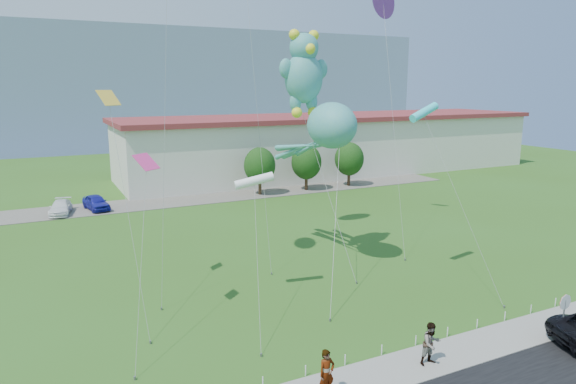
{
  "coord_description": "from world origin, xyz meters",
  "views": [
    {
      "loc": [
        -12.51,
        -18.87,
        12.22
      ],
      "look_at": [
        0.75,
        8.0,
        6.01
      ],
      "focal_mm": 32.0,
      "sensor_mm": 36.0,
      "label": 1
    }
  ],
  "objects_px": {
    "warehouse": "(335,143)",
    "octopus_kite": "(324,134)",
    "parked_car_blue": "(96,202)",
    "stop_sign": "(565,307)",
    "teddy_bear_kite": "(304,72)",
    "pedestrian_right": "(431,344)",
    "parked_car_white": "(61,207)",
    "pedestrian_left": "(327,373)"
  },
  "relations": [
    {
      "from": "pedestrian_left",
      "to": "parked_car_blue",
      "type": "height_order",
      "value": "pedestrian_left"
    },
    {
      "from": "stop_sign",
      "to": "pedestrian_right",
      "type": "xyz_separation_m",
      "value": [
        -7.13,
        1.18,
        -0.8
      ]
    },
    {
      "from": "stop_sign",
      "to": "parked_car_blue",
      "type": "xyz_separation_m",
      "value": [
        -17.13,
        38.7,
        -1.07
      ]
    },
    {
      "from": "parked_car_blue",
      "to": "parked_car_white",
      "type": "bearing_deg",
      "value": 174.93
    },
    {
      "from": "stop_sign",
      "to": "parked_car_white",
      "type": "bearing_deg",
      "value": 118.07
    },
    {
      "from": "parked_car_blue",
      "to": "teddy_bear_kite",
      "type": "relative_size",
      "value": 0.27
    },
    {
      "from": "stop_sign",
      "to": "pedestrian_right",
      "type": "distance_m",
      "value": 7.27
    },
    {
      "from": "stop_sign",
      "to": "pedestrian_left",
      "type": "distance_m",
      "value": 12.59
    },
    {
      "from": "stop_sign",
      "to": "teddy_bear_kite",
      "type": "distance_m",
      "value": 20.36
    },
    {
      "from": "warehouse",
      "to": "pedestrian_right",
      "type": "relative_size",
      "value": 31.38
    },
    {
      "from": "octopus_kite",
      "to": "teddy_bear_kite",
      "type": "xyz_separation_m",
      "value": [
        -0.93,
        1.09,
        4.05
      ]
    },
    {
      "from": "warehouse",
      "to": "pedestrian_left",
      "type": "relative_size",
      "value": 30.85
    },
    {
      "from": "warehouse",
      "to": "octopus_kite",
      "type": "distance_m",
      "value": 39.88
    },
    {
      "from": "teddy_bear_kite",
      "to": "parked_car_blue",
      "type": "bearing_deg",
      "value": 116.62
    },
    {
      "from": "stop_sign",
      "to": "teddy_bear_kite",
      "type": "bearing_deg",
      "value": 109.76
    },
    {
      "from": "stop_sign",
      "to": "parked_car_white",
      "type": "xyz_separation_m",
      "value": [
        -20.42,
        38.31,
        -1.17
      ]
    },
    {
      "from": "pedestrian_left",
      "to": "parked_car_white",
      "type": "height_order",
      "value": "pedestrian_left"
    },
    {
      "from": "pedestrian_right",
      "to": "parked_car_white",
      "type": "distance_m",
      "value": 39.43
    },
    {
      "from": "parked_car_white",
      "to": "stop_sign",
      "type": "bearing_deg",
      "value": -51.18
    },
    {
      "from": "octopus_kite",
      "to": "stop_sign",
      "type": "bearing_deg",
      "value": -72.1
    },
    {
      "from": "pedestrian_left",
      "to": "pedestrian_right",
      "type": "relative_size",
      "value": 1.02
    },
    {
      "from": "warehouse",
      "to": "parked_car_blue",
      "type": "relative_size",
      "value": 14.1
    },
    {
      "from": "parked_car_blue",
      "to": "octopus_kite",
      "type": "distance_m",
      "value": 28.08
    },
    {
      "from": "warehouse",
      "to": "stop_sign",
      "type": "xyz_separation_m",
      "value": [
        -16.5,
        -48.21,
        -2.26
      ]
    },
    {
      "from": "warehouse",
      "to": "pedestrian_left",
      "type": "xyz_separation_m",
      "value": [
        -29.01,
        -47.08,
        -3.04
      ]
    },
    {
      "from": "warehouse",
      "to": "octopus_kite",
      "type": "relative_size",
      "value": 4.63
    },
    {
      "from": "octopus_kite",
      "to": "teddy_bear_kite",
      "type": "relative_size",
      "value": 0.83
    },
    {
      "from": "warehouse",
      "to": "teddy_bear_kite",
      "type": "bearing_deg",
      "value": -124.58
    },
    {
      "from": "parked_car_blue",
      "to": "octopus_kite",
      "type": "relative_size",
      "value": 0.33
    },
    {
      "from": "pedestrian_right",
      "to": "parked_car_white",
      "type": "bearing_deg",
      "value": 111.23
    },
    {
      "from": "pedestrian_left",
      "to": "teddy_bear_kite",
      "type": "height_order",
      "value": "teddy_bear_kite"
    },
    {
      "from": "warehouse",
      "to": "teddy_bear_kite",
      "type": "xyz_separation_m",
      "value": [
        -22.23,
        -32.25,
        9.02
      ]
    },
    {
      "from": "parked_car_blue",
      "to": "octopus_kite",
      "type": "height_order",
      "value": "octopus_kite"
    },
    {
      "from": "parked_car_white",
      "to": "parked_car_blue",
      "type": "bearing_deg",
      "value": 17.52
    },
    {
      "from": "parked_car_white",
      "to": "pedestrian_right",
      "type": "bearing_deg",
      "value": -59.55
    },
    {
      "from": "octopus_kite",
      "to": "teddy_bear_kite",
      "type": "height_order",
      "value": "teddy_bear_kite"
    },
    {
      "from": "pedestrian_right",
      "to": "teddy_bear_kite",
      "type": "bearing_deg",
      "value": 86.11
    },
    {
      "from": "parked_car_white",
      "to": "octopus_kite",
      "type": "bearing_deg",
      "value": -45.57
    },
    {
      "from": "pedestrian_right",
      "to": "parked_car_white",
      "type": "xyz_separation_m",
      "value": [
        -13.29,
        37.13,
        -0.38
      ]
    },
    {
      "from": "parked_car_blue",
      "to": "teddy_bear_kite",
      "type": "distance_m",
      "value": 28.28
    },
    {
      "from": "warehouse",
      "to": "parked_car_blue",
      "type": "height_order",
      "value": "warehouse"
    },
    {
      "from": "stop_sign",
      "to": "teddy_bear_kite",
      "type": "relative_size",
      "value": 0.16
    }
  ]
}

